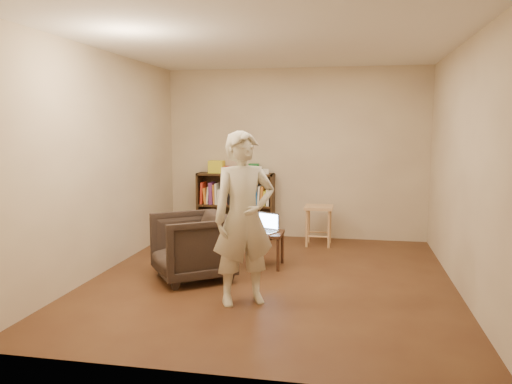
% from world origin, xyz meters
% --- Properties ---
extents(floor, '(4.50, 4.50, 0.00)m').
position_xyz_m(floor, '(0.00, 0.00, 0.00)').
color(floor, '#422415').
rests_on(floor, ground).
extents(ceiling, '(4.50, 4.50, 0.00)m').
position_xyz_m(ceiling, '(0.00, 0.00, 2.60)').
color(ceiling, white).
rests_on(ceiling, wall_back).
extents(wall_back, '(4.00, 0.00, 4.00)m').
position_xyz_m(wall_back, '(0.00, 2.25, 1.30)').
color(wall_back, beige).
rests_on(wall_back, floor).
extents(wall_left, '(0.00, 4.50, 4.50)m').
position_xyz_m(wall_left, '(-2.00, 0.00, 1.30)').
color(wall_left, beige).
rests_on(wall_left, floor).
extents(wall_right, '(0.00, 4.50, 4.50)m').
position_xyz_m(wall_right, '(2.00, 0.00, 1.30)').
color(wall_right, beige).
rests_on(wall_right, floor).
extents(bookshelf, '(1.20, 0.30, 1.00)m').
position_xyz_m(bookshelf, '(-0.90, 2.09, 0.44)').
color(bookshelf, black).
rests_on(bookshelf, floor).
extents(box_yellow, '(0.24, 0.17, 0.19)m').
position_xyz_m(box_yellow, '(-1.21, 2.10, 1.10)').
color(box_yellow, yellow).
rests_on(box_yellow, bookshelf).
extents(red_cloth, '(0.34, 0.28, 0.10)m').
position_xyz_m(red_cloth, '(-0.96, 2.11, 1.05)').
color(red_cloth, maroon).
rests_on(red_cloth, bookshelf).
extents(box_green, '(0.17, 0.17, 0.15)m').
position_xyz_m(box_green, '(-0.61, 2.10, 1.08)').
color(box_green, '#1B662C').
rests_on(box_green, bookshelf).
extents(box_white, '(0.11, 0.11, 0.07)m').
position_xyz_m(box_white, '(-0.43, 2.08, 1.04)').
color(box_white, white).
rests_on(box_white, bookshelf).
extents(stool, '(0.40, 0.40, 0.58)m').
position_xyz_m(stool, '(0.41, 1.76, 0.47)').
color(stool, tan).
rests_on(stool, floor).
extents(armchair, '(1.13, 1.13, 0.75)m').
position_xyz_m(armchair, '(-0.88, -0.15, 0.37)').
color(armchair, '#312620').
rests_on(armchair, floor).
extents(side_table, '(0.42, 0.42, 0.43)m').
position_xyz_m(side_table, '(-0.15, 0.51, 0.36)').
color(side_table, black).
rests_on(side_table, floor).
extents(laptop, '(0.37, 0.33, 0.23)m').
position_xyz_m(laptop, '(-0.16, 0.54, 0.49)').
color(laptop, '#B1B0B5').
rests_on(laptop, side_table).
extents(person, '(0.73, 0.65, 1.68)m').
position_xyz_m(person, '(-0.14, -0.80, 0.84)').
color(person, beige).
rests_on(person, floor).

